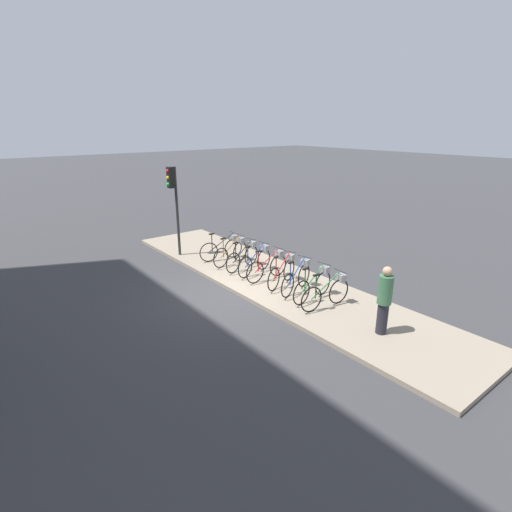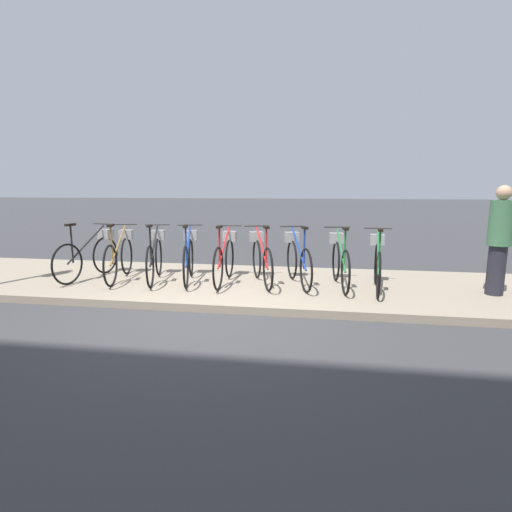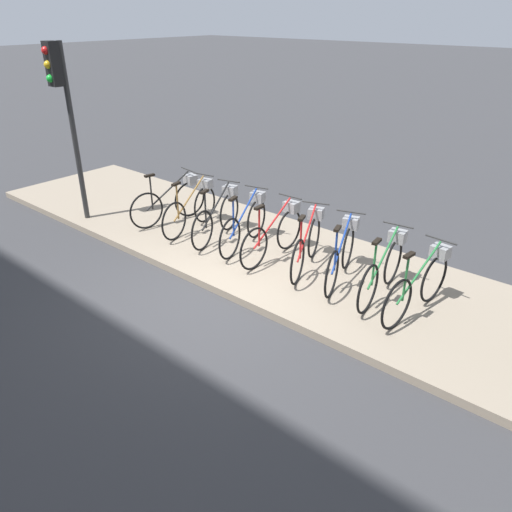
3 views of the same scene
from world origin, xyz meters
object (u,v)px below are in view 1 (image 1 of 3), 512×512
at_px(parked_bicycle_2, 244,256).
at_px(parked_bicycle_3, 256,260).
at_px(parked_bicycle_6, 298,276).
at_px(parked_bicycle_8, 328,291).
at_px(parked_bicycle_0, 223,247).
at_px(parked_bicycle_4, 269,265).
at_px(parked_bicycle_5, 283,271).
at_px(parked_bicycle_7, 315,284).
at_px(parked_bicycle_1, 232,251).
at_px(pedestrian, 384,299).
at_px(traffic_light, 173,193).

relative_size(parked_bicycle_2, parked_bicycle_3, 1.00).
bearing_deg(parked_bicycle_6, parked_bicycle_8, -5.58).
bearing_deg(parked_bicycle_8, parked_bicycle_0, 179.74).
height_order(parked_bicycle_4, parked_bicycle_5, same).
xyz_separation_m(parked_bicycle_3, parked_bicycle_6, (1.94, 0.04, 0.00)).
bearing_deg(parked_bicycle_7, parked_bicycle_3, -179.68).
bearing_deg(parked_bicycle_4, parked_bicycle_1, -178.01).
xyz_separation_m(parked_bicycle_5, parked_bicycle_7, (1.35, -0.01, 0.00)).
height_order(parked_bicycle_5, parked_bicycle_6, same).
distance_m(parked_bicycle_1, parked_bicycle_5, 2.59).
distance_m(parked_bicycle_2, pedestrian, 5.69).
xyz_separation_m(parked_bicycle_3, parked_bicycle_7, (2.66, 0.01, 0.00)).
xyz_separation_m(parked_bicycle_1, traffic_light, (-2.08, -1.13, 1.94)).
height_order(parked_bicycle_1, traffic_light, traffic_light).
height_order(parked_bicycle_4, traffic_light, traffic_light).
bearing_deg(parked_bicycle_4, parked_bicycle_2, -178.22).
distance_m(parked_bicycle_2, parked_bicycle_5, 1.93).
distance_m(parked_bicycle_4, traffic_light, 4.63).
relative_size(parked_bicycle_4, parked_bicycle_7, 1.00).
bearing_deg(parked_bicycle_1, parked_bicycle_3, 3.81).
height_order(parked_bicycle_3, parked_bicycle_4, same).
distance_m(parked_bicycle_3, parked_bicycle_7, 2.66).
relative_size(parked_bicycle_2, parked_bicycle_7, 0.98).
xyz_separation_m(parked_bicycle_1, parked_bicycle_3, (1.28, 0.09, 0.00)).
height_order(parked_bicycle_2, parked_bicycle_6, same).
relative_size(parked_bicycle_0, parked_bicycle_6, 1.03).
height_order(parked_bicycle_5, parked_bicycle_7, same).
height_order(parked_bicycle_4, parked_bicycle_7, same).
bearing_deg(parked_bicycle_0, parked_bicycle_4, 1.19).
relative_size(parked_bicycle_1, parked_bicycle_4, 0.98).
height_order(parked_bicycle_0, traffic_light, traffic_light).
bearing_deg(pedestrian, parked_bicycle_1, 179.30).
bearing_deg(parked_bicycle_0, parked_bicycle_6, 1.59).
bearing_deg(parked_bicycle_1, parked_bicycle_4, 1.99).
height_order(parked_bicycle_1, parked_bicycle_2, same).
bearing_deg(parked_bicycle_4, pedestrian, -1.89).
height_order(parked_bicycle_1, parked_bicycle_8, same).
relative_size(parked_bicycle_2, traffic_light, 0.50).
bearing_deg(parked_bicycle_4, parked_bicycle_0, -178.81).
relative_size(parked_bicycle_5, traffic_light, 0.49).
distance_m(parked_bicycle_8, traffic_light, 6.99).
xyz_separation_m(parked_bicycle_1, pedestrian, (6.33, -0.08, 0.44)).
distance_m(parked_bicycle_3, pedestrian, 5.07).
bearing_deg(parked_bicycle_8, pedestrian, -2.21).
bearing_deg(parked_bicycle_0, pedestrian, -0.76).
bearing_deg(parked_bicycle_8, traffic_light, -170.41).
bearing_deg(parked_bicycle_4, parked_bicycle_5, 3.63).
distance_m(parked_bicycle_6, traffic_light, 5.78).
bearing_deg(parked_bicycle_6, traffic_light, -166.74).
bearing_deg(parked_bicycle_6, parked_bicycle_7, -1.70).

